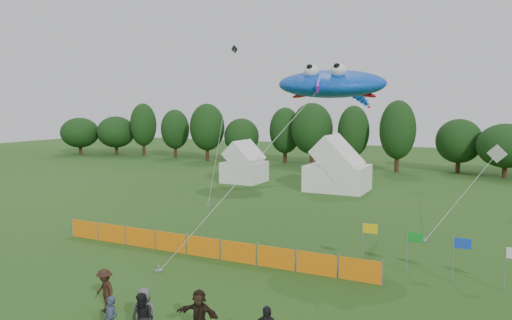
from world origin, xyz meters
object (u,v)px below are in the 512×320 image
at_px(tent_left, 244,165).
at_px(spectator_e, 144,313).
at_px(tent_right, 338,170).
at_px(barrier_fence, 203,247).
at_px(stingray_kite, 335,85).
at_px(spectator_c, 105,290).
at_px(spectator_b, 143,319).
at_px(spectator_f, 199,314).

height_order(tent_left, spectator_e, tent_left).
bearing_deg(spectator_e, tent_right, 82.17).
relative_size(barrier_fence, stingray_kite, 1.07).
bearing_deg(spectator_e, spectator_c, 145.20).
xyz_separation_m(tent_left, spectator_b, (12.70, -31.15, -0.84)).
height_order(tent_right, spectator_b, tent_right).
bearing_deg(spectator_b, tent_right, 89.22).
bearing_deg(spectator_f, tent_left, 112.42).
distance_m(barrier_fence, stingray_kite, 11.42).
height_order(tent_left, spectator_f, tent_left).
xyz_separation_m(spectator_b, spectator_e, (-0.17, 0.29, 0.04)).
bearing_deg(tent_left, spectator_e, -67.89).
relative_size(tent_right, barrier_fence, 0.30).
bearing_deg(spectator_e, spectator_f, 14.67).
bearing_deg(stingray_kite, spectator_b, -95.66).
bearing_deg(tent_left, barrier_fence, -67.16).
bearing_deg(spectator_b, stingray_kite, 77.95).
relative_size(spectator_f, stingray_kite, 0.10).
distance_m(spectator_b, stingray_kite, 17.03).
xyz_separation_m(spectator_e, stingray_kite, (1.65, 14.72, 7.87)).
bearing_deg(stingray_kite, spectator_e, -96.41).
xyz_separation_m(tent_left, tent_right, (9.72, -0.71, 0.23)).
bearing_deg(spectator_b, spectator_f, 32.10).
bearing_deg(spectator_c, tent_right, 108.73).
distance_m(tent_left, spectator_e, 33.32).
height_order(tent_left, spectator_c, tent_left).
bearing_deg(spectator_e, spectator_b, -72.73).
bearing_deg(tent_left, spectator_b, -67.81).
distance_m(spectator_c, spectator_e, 2.89).
distance_m(spectator_c, stingray_kite, 16.37).
height_order(barrier_fence, stingray_kite, stingray_kite).
bearing_deg(barrier_fence, stingray_kite, 53.43).
height_order(spectator_c, spectator_e, spectator_e).
xyz_separation_m(spectator_b, spectator_c, (-2.86, 1.35, -0.01)).
xyz_separation_m(tent_left, spectator_c, (9.85, -29.80, -0.85)).
xyz_separation_m(tent_right, stingray_kite, (4.48, -15.43, 6.84)).
height_order(spectator_f, stingray_kite, stingray_kite).
relative_size(spectator_b, stingray_kite, 0.10).
distance_m(tent_right, spectator_b, 30.60).
bearing_deg(spectator_b, barrier_fence, 104.08).
bearing_deg(spectator_c, stingray_kite, 90.82).
relative_size(barrier_fence, spectator_c, 11.05).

